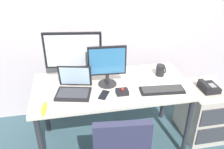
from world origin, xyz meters
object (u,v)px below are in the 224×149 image
object	(u,v)px
monitor_main	(73,53)
laptop	(74,87)
monitor_side	(107,64)
banana	(44,108)
coffee_mug	(160,70)
paper_notepad	(139,71)
cell_phone	(104,95)
desk_phone	(208,87)
trackball_mouse	(122,92)
keyboard	(162,90)
file_cabinet	(202,111)

from	to	relation	value
monitor_main	laptop	xyz separation A→B (m)	(-0.02, -0.22, -0.24)
monitor_side	banana	world-z (taller)	monitor_side
coffee_mug	laptop	bearing A→B (deg)	-169.76
paper_notepad	cell_phone	xyz separation A→B (m)	(-0.44, -0.38, -0.00)
desk_phone	laptop	size ratio (longest dim) A/B	0.55
desk_phone	monitor_main	bearing A→B (deg)	171.36
desk_phone	trackball_mouse	distance (m)	0.97
keyboard	coffee_mug	world-z (taller)	coffee_mug
desk_phone	coffee_mug	world-z (taller)	coffee_mug
file_cabinet	banana	distance (m)	1.74
paper_notepad	file_cabinet	bearing A→B (deg)	-19.78
desk_phone	banana	xyz separation A→B (m)	(-1.64, -0.24, 0.13)
keyboard	cell_phone	distance (m)	0.55
file_cabinet	desk_phone	bearing A→B (deg)	-116.78
monitor_side	cell_phone	bearing A→B (deg)	-109.18
file_cabinet	keyboard	xyz separation A→B (m)	(-0.59, -0.16, 0.45)
file_cabinet	monitor_side	distance (m)	1.26
monitor_side	trackball_mouse	bearing A→B (deg)	-60.65
monitor_main	paper_notepad	size ratio (longest dim) A/B	2.62
file_cabinet	monitor_main	distance (m)	1.57
paper_notepad	cell_phone	bearing A→B (deg)	-139.13
paper_notepad	monitor_main	bearing A→B (deg)	-175.04
file_cabinet	monitor_main	world-z (taller)	monitor_main
file_cabinet	desk_phone	distance (m)	0.33
desk_phone	laptop	world-z (taller)	laptop
trackball_mouse	banana	xyz separation A→B (m)	(-0.69, -0.13, -0.00)
file_cabinet	monitor_main	xyz separation A→B (m)	(-1.37, 0.19, 0.74)
monitor_main	monitor_side	distance (m)	0.34
trackball_mouse	coffee_mug	xyz separation A→B (m)	(0.47, 0.27, 0.03)
desk_phone	paper_notepad	xyz separation A→B (m)	(-0.69, 0.27, 0.12)
desk_phone	keyboard	xyz separation A→B (m)	(-0.58, -0.14, 0.12)
keyboard	laptop	bearing A→B (deg)	170.56
keyboard	paper_notepad	size ratio (longest dim) A/B	2.02
monitor_main	keyboard	world-z (taller)	monitor_main
monitor_side	coffee_mug	size ratio (longest dim) A/B	3.44
trackball_mouse	cell_phone	world-z (taller)	trackball_mouse
monitor_side	desk_phone	bearing A→B (deg)	-3.85
monitor_main	cell_phone	distance (m)	0.50
file_cabinet	monitor_side	world-z (taller)	monitor_side
trackball_mouse	monitor_side	bearing A→B (deg)	119.35
monitor_side	paper_notepad	world-z (taller)	monitor_side
coffee_mug	banana	bearing A→B (deg)	-161.11
monitor_main	paper_notepad	bearing A→B (deg)	4.96
monitor_main	coffee_mug	size ratio (longest dim) A/B	4.70
laptop	coffee_mug	world-z (taller)	laptop
file_cabinet	laptop	size ratio (longest dim) A/B	1.63
banana	laptop	bearing A→B (deg)	42.25
monitor_side	keyboard	distance (m)	0.57
keyboard	paper_notepad	distance (m)	0.42
file_cabinet	banana	xyz separation A→B (m)	(-1.65, -0.26, 0.46)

